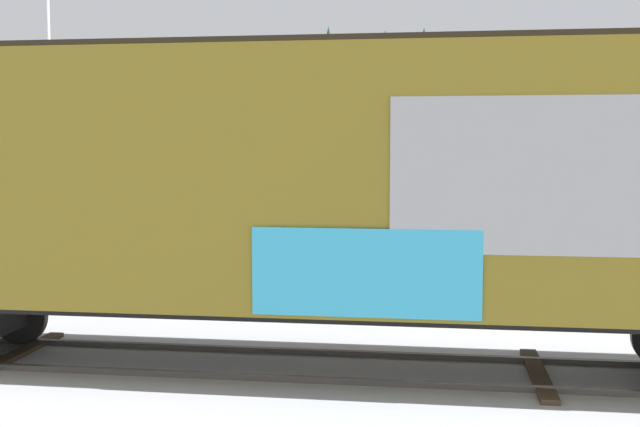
# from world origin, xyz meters

# --- Properties ---
(ground_plane) EXTENTS (260.00, 260.00, 0.00)m
(ground_plane) POSITION_xyz_m (0.00, 0.00, 0.00)
(ground_plane) COLOR #B2B5BC
(track) EXTENTS (60.00, 4.93, 0.08)m
(track) POSITION_xyz_m (0.83, 0.01, 0.04)
(track) COLOR #4C4742
(track) RESTS_ON ground_plane
(freight_car) EXTENTS (18.11, 3.76, 4.69)m
(freight_car) POSITION_xyz_m (1.02, -0.00, 2.66)
(freight_car) COLOR olive
(freight_car) RESTS_ON ground_plane
(flagpole) EXTENTS (1.20, 0.68, 8.79)m
(flagpole) POSITION_xyz_m (-7.85, 11.78, 5.31)
(flagpole) COLOR silver
(flagpole) RESTS_ON ground_plane
(hillside) EXTENTS (111.85, 37.88, 12.51)m
(hillside) POSITION_xyz_m (0.01, 60.16, 4.08)
(hillside) COLOR silver
(hillside) RESTS_ON ground_plane
(parked_car_blue) EXTENTS (4.65, 2.60, 1.81)m
(parked_car_blue) POSITION_xyz_m (-3.76, 6.25, 0.92)
(parked_car_blue) COLOR navy
(parked_car_blue) RESTS_ON ground_plane
(parked_car_tan) EXTENTS (4.35, 2.05, 1.71)m
(parked_car_tan) POSITION_xyz_m (1.20, 5.62, 0.85)
(parked_car_tan) COLOR #9E8966
(parked_car_tan) RESTS_ON ground_plane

